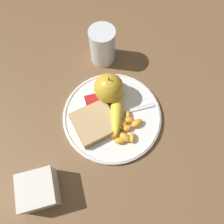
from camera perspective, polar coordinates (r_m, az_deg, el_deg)
The scene contains 19 objects.
ground_plane at distance 0.61m, azimuth 0.00°, elevation -1.23°, with size 3.00×3.00×0.00m, color brown.
plate at distance 0.60m, azimuth 0.00°, elevation -0.94°, with size 0.27×0.27×0.01m.
juice_glass at distance 0.68m, azimuth -2.47°, elevation 16.74°, with size 0.08×0.08×0.11m.
apple at distance 0.59m, azimuth -0.81°, elevation 6.24°, with size 0.08×0.08×0.09m.
banana at distance 0.59m, azimuth 1.29°, elevation 1.67°, with size 0.08×0.17×0.03m.
bread_slice at distance 0.58m, azimuth -4.50°, elevation -2.75°, with size 0.13×0.12×0.02m.
fork at distance 0.60m, azimuth 1.12°, elevation -0.29°, with size 0.19×0.03×0.00m.
jam_packet at distance 0.61m, azimuth -4.63°, elevation 2.66°, with size 0.05×0.04×0.02m.
orange_segment_0 at distance 0.57m, azimuth 0.23°, elevation -5.84°, with size 0.03×0.03×0.02m.
orange_segment_1 at distance 0.57m, azimuth 5.26°, elevation -6.71°, with size 0.02×0.03×0.02m.
orange_segment_2 at distance 0.58m, azimuth 3.00°, elevation -3.23°, with size 0.02×0.03×0.02m.
orange_segment_3 at distance 0.58m, azimuth 6.49°, elevation -2.91°, with size 0.04×0.03×0.02m.
orange_segment_4 at distance 0.59m, azimuth 4.11°, elevation -0.74°, with size 0.02×0.03×0.01m.
orange_segment_5 at distance 0.59m, azimuth 0.27°, elevation -1.61°, with size 0.03×0.03×0.02m.
orange_segment_6 at distance 0.58m, azimuth 3.96°, elevation -4.26°, with size 0.03×0.02×0.02m.
orange_segment_7 at distance 0.57m, azimuth 3.34°, elevation -6.56°, with size 0.04×0.04×0.02m.
orange_segment_8 at distance 0.57m, azimuth 1.58°, elevation -7.64°, with size 0.03×0.02×0.02m.
orange_segment_9 at distance 0.59m, azimuth 4.22°, elevation -2.12°, with size 0.03×0.02×0.02m.
condiment_caddy at distance 0.56m, azimuth -18.68°, elevation -18.73°, with size 0.08×0.08×0.06m.
Camera 1 is at (0.06, 0.23, 0.56)m, focal length 35.00 mm.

